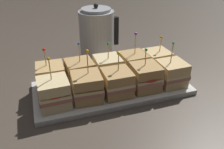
{
  "coord_description": "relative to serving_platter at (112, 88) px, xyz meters",
  "views": [
    {
      "loc": [
        -0.23,
        -0.68,
        0.46
      ],
      "look_at": [
        0.0,
        0.0,
        0.07
      ],
      "focal_mm": 38.0,
      "sensor_mm": 36.0,
      "label": 1
    }
  ],
  "objects": [
    {
      "name": "ground_plane",
      "position": [
        0.0,
        0.0,
        -0.01
      ],
      "size": [
        6.0,
        6.0,
        0.0
      ],
      "primitive_type": "plane",
      "color": "#4C4238"
    },
    {
      "name": "sandwich_front_far_left",
      "position": [
        -0.2,
        -0.05,
        0.05
      ],
      "size": [
        0.1,
        0.1,
        0.16
      ],
      "color": "beige",
      "rests_on": "serving_platter"
    },
    {
      "name": "sandwich_back_left",
      "position": [
        -0.1,
        0.05,
        0.05
      ],
      "size": [
        0.1,
        0.1,
        0.16
      ],
      "color": "tan",
      "rests_on": "serving_platter"
    },
    {
      "name": "kettle_steel",
      "position": [
        0.03,
        0.29,
        0.1
      ],
      "size": [
        0.18,
        0.15,
        0.24
      ],
      "color": "#B7BABF",
      "rests_on": "ground_plane"
    },
    {
      "name": "sandwich_back_right",
      "position": [
        0.1,
        0.05,
        0.05
      ],
      "size": [
        0.1,
        0.1,
        0.17
      ],
      "color": "tan",
      "rests_on": "serving_platter"
    },
    {
      "name": "sandwich_front_center",
      "position": [
        0.0,
        -0.05,
        0.05
      ],
      "size": [
        0.1,
        0.1,
        0.15
      ],
      "color": "tan",
      "rests_on": "serving_platter"
    },
    {
      "name": "sandwich_back_far_left",
      "position": [
        -0.2,
        0.05,
        0.05
      ],
      "size": [
        0.1,
        0.1,
        0.15
      ],
      "color": "tan",
      "rests_on": "serving_platter"
    },
    {
      "name": "sandwich_front_right",
      "position": [
        0.1,
        -0.05,
        0.05
      ],
      "size": [
        0.1,
        0.1,
        0.15
      ],
      "color": "tan",
      "rests_on": "serving_platter"
    },
    {
      "name": "sandwich_back_center",
      "position": [
        -0.0,
        0.05,
        0.05
      ],
      "size": [
        0.1,
        0.1,
        0.15
      ],
      "color": "beige",
      "rests_on": "serving_platter"
    },
    {
      "name": "sandwich_front_far_right",
      "position": [
        0.2,
        -0.05,
        0.05
      ],
      "size": [
        0.1,
        0.1,
        0.16
      ],
      "color": "#DBB77A",
      "rests_on": "serving_platter"
    },
    {
      "name": "serving_platter",
      "position": [
        0.0,
        0.0,
        0.0
      ],
      "size": [
        0.54,
        0.24,
        0.02
      ],
      "color": "silver",
      "rests_on": "ground_plane"
    },
    {
      "name": "sandwich_back_far_right",
      "position": [
        0.2,
        0.05,
        0.05
      ],
      "size": [
        0.1,
        0.1,
        0.15
      ],
      "color": "#DBB77A",
      "rests_on": "serving_platter"
    },
    {
      "name": "sandwich_front_left",
      "position": [
        -0.1,
        -0.05,
        0.05
      ],
      "size": [
        0.1,
        0.1,
        0.17
      ],
      "color": "tan",
      "rests_on": "serving_platter"
    }
  ]
}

